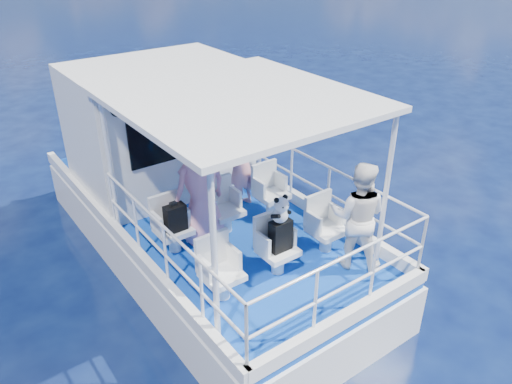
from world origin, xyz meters
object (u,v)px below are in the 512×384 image
(passenger_port_fwd, at_px, (200,187))
(backpack_center, at_px, (281,235))
(panda, at_px, (281,209))
(passenger_stbd_aft, at_px, (358,216))

(passenger_port_fwd, distance_m, backpack_center, 1.43)
(backpack_center, distance_m, panda, 0.41)
(passenger_port_fwd, relative_size, passenger_stbd_aft, 1.13)
(backpack_center, xyz_separation_m, panda, (-0.02, -0.01, 0.41))
(passenger_port_fwd, distance_m, panda, 1.41)
(passenger_port_fwd, distance_m, passenger_stbd_aft, 2.27)
(passenger_stbd_aft, bearing_deg, panda, 26.85)
(passenger_stbd_aft, distance_m, panda, 1.10)
(passenger_port_fwd, height_order, panda, passenger_port_fwd)
(backpack_center, relative_size, panda, 1.19)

